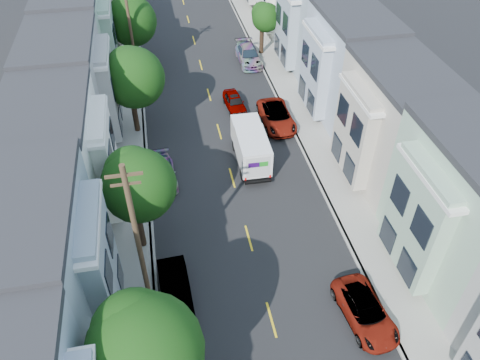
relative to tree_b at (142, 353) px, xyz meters
The scene contains 23 objects.
ground 9.07m from the tree_b, 30.61° to the left, with size 160.00×160.00×0.00m, color black.
road_slab 20.47m from the tree_b, 71.40° to the left, with size 12.00×70.00×0.02m, color black.
curb_left 19.46m from the tree_b, 89.23° to the left, with size 0.30×70.00×0.15m, color gray.
curb_right 23.05m from the tree_b, 56.59° to the left, with size 0.30×70.00×0.15m, color gray.
sidewalk_left 19.48m from the tree_b, 93.20° to the left, with size 2.60×70.00×0.15m, color gray.
sidewalk_right 23.77m from the tree_b, 53.91° to the left, with size 2.60×70.00×0.15m, color gray.
centerline 20.47m from the tree_b, 71.40° to the left, with size 0.12×70.00×0.01m, color gold.
townhouse_row_left 20.07m from the tree_b, 104.51° to the left, with size 5.00×70.00×8.50m, color #B9B0A0.
townhouse_row_right 26.15m from the tree_b, 47.02° to the left, with size 5.00×70.00×8.50m, color #B9B0A0.
tree_b is the anchor object (origin of this frame).
tree_c 10.41m from the tree_b, 90.00° to the left, with size 4.26×4.26×7.07m.
tree_d 23.07m from the tree_b, 90.00° to the left, with size 4.70×4.70×7.23m.
tree_e 34.47m from the tree_b, 90.00° to the left, with size 4.70×4.70×7.11m.
tree_far_r 37.46m from the tree_b, 69.36° to the left, with size 2.89×2.89×5.33m.
utility_pole_near 5.73m from the tree_b, 89.98° to the left, with size 1.60×0.26×10.00m.
utility_pole_far 31.73m from the tree_b, 90.00° to the left, with size 1.60×0.26×10.00m.
fedex_truck 19.51m from the tree_b, 65.22° to the left, with size 2.16×5.60×2.69m.
lead_sedan 26.77m from the tree_b, 71.89° to the left, with size 1.51×3.95×1.28m, color black.
parked_left_c 7.66m from the tree_b, 76.79° to the left, with size 1.59×4.52×1.51m, color #A7AAC2.
parked_left_d 17.25m from the tree_b, 85.15° to the left, with size 1.73×4.13×1.24m, color #3C0B14.
parked_right_b 12.48m from the tree_b, 14.31° to the left, with size 2.15×4.66×1.29m, color #B2B2BC.
parked_right_c 25.05m from the tree_b, 62.94° to the left, with size 2.45×5.32×1.48m, color black.
parked_right_d 35.57m from the tree_b, 71.49° to the left, with size 2.14×5.09×1.53m, color black.
Camera 1 is at (-4.36, -13.57, 22.23)m, focal length 35.00 mm.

